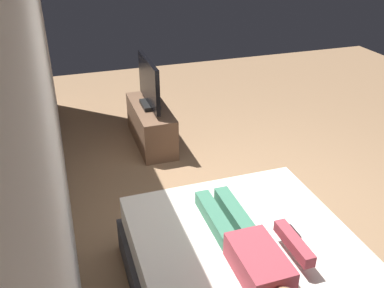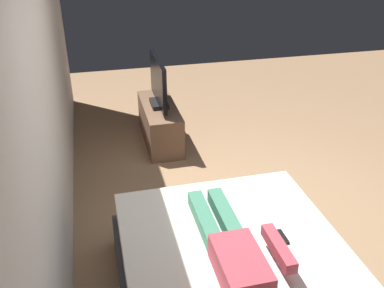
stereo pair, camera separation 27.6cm
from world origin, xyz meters
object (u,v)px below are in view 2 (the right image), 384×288
at_px(tv_stand, 160,124).
at_px(person, 235,253).
at_px(remote, 282,237).
at_px(tv, 158,83).

bearing_deg(tv_stand, person, -179.75).
height_order(person, tv_stand, person).
relative_size(person, tv_stand, 1.15).
xyz_separation_m(remote, tv, (2.68, 0.42, 0.24)).
bearing_deg(person, tv, 0.25).
relative_size(person, remote, 8.40).
distance_m(person, tv_stand, 2.85).
bearing_deg(tv, remote, -171.14).
relative_size(person, tv, 1.43).
distance_m(tv_stand, tv, 0.53).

